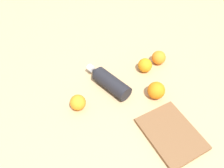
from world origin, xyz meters
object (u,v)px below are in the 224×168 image
water_bottle (109,81)px  orange_3 (159,58)px  orange_0 (156,90)px  cutting_board (171,134)px  orange_2 (145,65)px  orange_1 (78,102)px

water_bottle → orange_3: (0.04, -0.29, -0.00)m
orange_0 → cutting_board: (-0.19, 0.05, -0.03)m
water_bottle → orange_2: bearing=-104.1°
orange_0 → water_bottle: bearing=50.1°
orange_1 → orange_3: 0.46m
orange_3 → water_bottle: bearing=97.8°
orange_1 → orange_3: size_ratio=0.98×
orange_0 → orange_1: 0.34m
cutting_board → orange_3: bearing=-29.1°
orange_1 → orange_3: bearing=-78.5°
orange_2 → cutting_board: bearing=166.5°
orange_2 → orange_3: size_ratio=0.99×
orange_1 → orange_2: bearing=-78.6°
water_bottle → orange_2: water_bottle is taller
water_bottle → orange_2: size_ratio=3.65×
water_bottle → cutting_board: (-0.33, -0.12, -0.03)m
orange_3 → cutting_board: size_ratio=0.28×
water_bottle → orange_2: (0.02, -0.20, -0.00)m
orange_2 → cutting_board: orange_2 is taller
orange_1 → orange_3: orange_3 is taller
orange_2 → cutting_board: 0.36m
water_bottle → orange_1: size_ratio=3.70×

